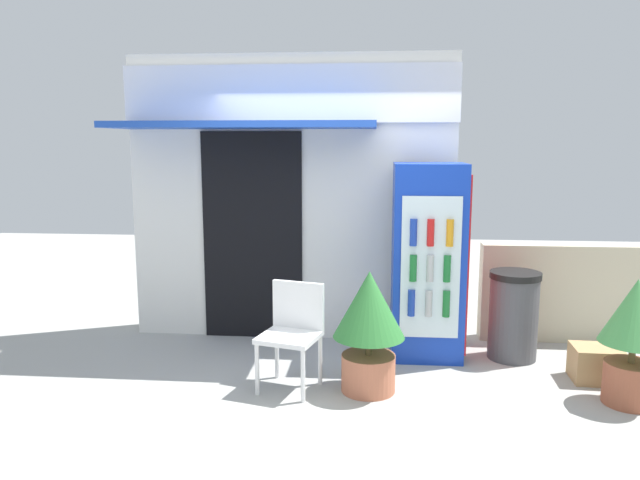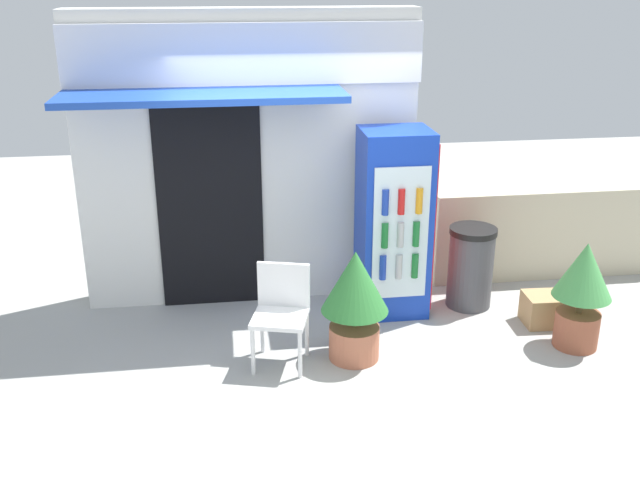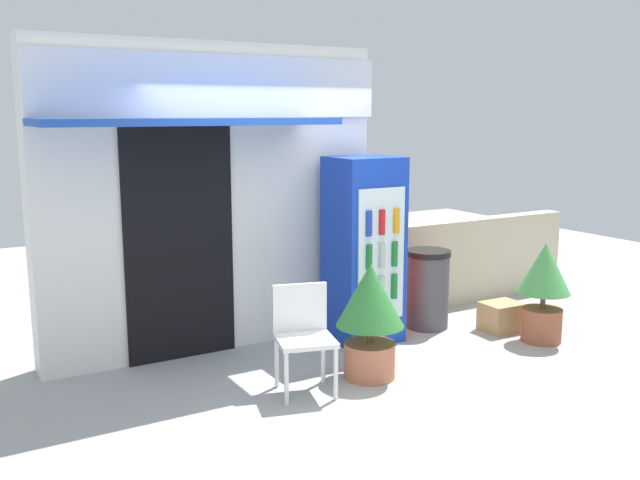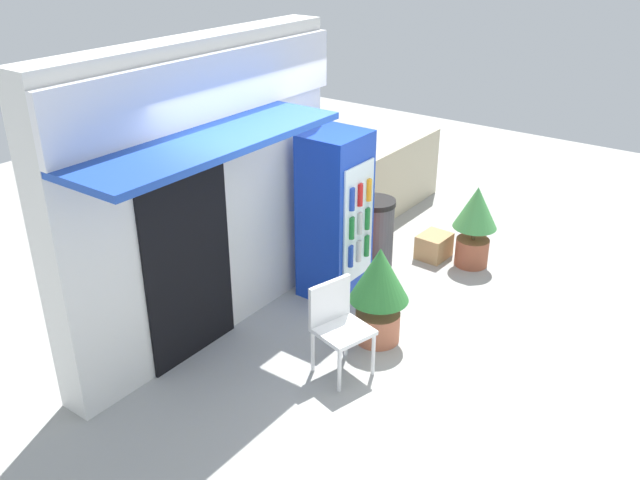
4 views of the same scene
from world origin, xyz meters
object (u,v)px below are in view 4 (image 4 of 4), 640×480
object	(u,v)px
plastic_chair	(337,321)
trash_bin	(375,232)
drink_cooler	(336,216)
potted_plant_curbside	(475,220)
potted_plant_near_shop	(379,287)
cardboard_box	(434,246)

from	to	relation	value
plastic_chair	trash_bin	distance (m)	2.15
drink_cooler	plastic_chair	xyz separation A→B (m)	(-1.17, -0.84, -0.41)
potted_plant_curbside	trash_bin	distance (m)	1.19
drink_cooler	trash_bin	world-z (taller)	drink_cooler
potted_plant_near_shop	potted_plant_curbside	distance (m)	2.03
drink_cooler	potted_plant_near_shop	xyz separation A→B (m)	(-0.55, -0.89, -0.32)
drink_cooler	potted_plant_curbside	bearing A→B (deg)	-32.92
trash_bin	cardboard_box	xyz separation A→B (m)	(0.59, -0.50, -0.27)
drink_cooler	cardboard_box	world-z (taller)	drink_cooler
drink_cooler	potted_plant_curbside	world-z (taller)	drink_cooler
cardboard_box	trash_bin	bearing A→B (deg)	140.07
potted_plant_curbside	trash_bin	world-z (taller)	potted_plant_curbside
plastic_chair	trash_bin	xyz separation A→B (m)	(1.98, 0.83, -0.09)
cardboard_box	potted_plant_curbside	bearing A→B (deg)	-78.80
trash_bin	drink_cooler	bearing A→B (deg)	179.37
potted_plant_near_shop	cardboard_box	xyz separation A→B (m)	(1.94, 0.39, -0.44)
plastic_chair	cardboard_box	bearing A→B (deg)	7.44
plastic_chair	potted_plant_curbside	world-z (taller)	potted_plant_curbside
drink_cooler	potted_plant_near_shop	size ratio (longest dim) A/B	1.82
plastic_chair	potted_plant_curbside	distance (m)	2.66
drink_cooler	potted_plant_curbside	size ratio (longest dim) A/B	1.83
potted_plant_near_shop	trash_bin	distance (m)	1.62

